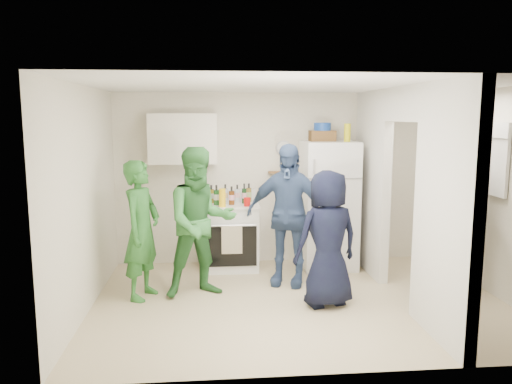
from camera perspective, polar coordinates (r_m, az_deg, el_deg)
floor at (r=6.05m, az=4.92°, el=-12.29°), size 4.80×4.80×0.00m
wall_back at (r=7.39m, az=2.74°, el=1.56°), size 4.80×0.00×4.80m
wall_front at (r=4.10m, az=9.31°, el=-4.31°), size 4.80×0.00×4.80m
wall_left at (r=5.81m, az=-18.93°, el=-0.85°), size 0.00×3.40×3.40m
wall_right at (r=6.59m, az=26.07°, el=-0.18°), size 0.00×3.40×3.40m
ceiling at (r=5.67m, az=5.25°, el=12.04°), size 4.80×4.80×0.00m
partition_pier_back at (r=7.08m, az=13.08°, el=1.03°), size 0.12×1.20×2.50m
partition_pier_front at (r=5.07m, az=20.85°, el=-2.28°), size 0.12×1.20×2.50m
partition_header at (r=5.99m, az=16.75°, el=9.62°), size 0.12×1.00×0.40m
stove at (r=7.14m, az=-2.90°, el=-5.07°), size 0.79×0.65×0.94m
upper_cabinet at (r=7.10m, az=-8.34°, el=6.05°), size 0.95×0.34×0.70m
fridge at (r=7.21m, az=8.28°, el=-1.46°), size 0.75×0.72×1.81m
wicker_basket at (r=7.13m, az=7.57°, el=6.37°), size 0.35×0.25×0.15m
blue_bowl at (r=7.13m, az=7.59°, el=7.42°), size 0.24×0.24×0.11m
yellow_cup_stack_top at (r=7.07m, az=10.40°, el=6.69°), size 0.09×0.09×0.25m
wall_clock at (r=7.34m, az=3.17°, el=5.03°), size 0.22×0.02×0.22m
spice_shelf at (r=7.33m, az=2.80°, el=2.29°), size 0.35×0.08×0.03m
nook_window at (r=6.71m, az=25.27°, el=3.46°), size 0.03×0.70×0.80m
nook_window_frame at (r=6.70m, az=25.16°, el=3.46°), size 0.04×0.76×0.86m
nook_valance at (r=6.67m, az=25.17°, el=6.45°), size 0.04×0.82×0.18m
yellow_cup_stack_stove at (r=6.81m, az=-3.87°, el=-0.66°), size 0.09×0.09×0.25m
red_cup at (r=6.85m, az=-1.02°, el=-1.13°), size 0.09×0.09×0.12m
person_green_left at (r=6.08m, az=-12.93°, el=-4.25°), size 0.58×0.70×1.66m
person_green_center at (r=6.02m, az=-6.35°, el=-3.47°), size 1.03×0.89×1.81m
person_denim at (r=6.40m, az=3.59°, el=-2.62°), size 1.16×0.79×1.82m
person_navy at (r=5.75m, az=8.18°, el=-5.29°), size 0.87×0.69×1.57m
person_nook at (r=6.56m, az=21.43°, el=-3.85°), size 0.75×1.12×1.62m
bottle_a at (r=7.13m, az=-5.12°, el=-0.22°), size 0.08×0.08×0.26m
bottle_b at (r=6.95m, az=-4.54°, el=-0.34°), size 0.08×0.08×0.28m
bottle_c at (r=7.16m, az=-3.53°, el=-0.14°), size 0.07×0.07×0.26m
bottle_d at (r=6.97m, az=-2.80°, el=-0.40°), size 0.08×0.08×0.26m
bottle_e at (r=7.20m, az=-2.15°, el=-0.14°), size 0.07×0.07×0.25m
bottle_f at (r=7.06m, az=-1.36°, el=-0.17°), size 0.06×0.06×0.28m
bottle_g at (r=7.17m, az=-0.82°, el=-0.09°), size 0.07×0.07×0.27m
bottle_h at (r=6.90m, az=-5.48°, el=-0.34°), size 0.06×0.06×0.30m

